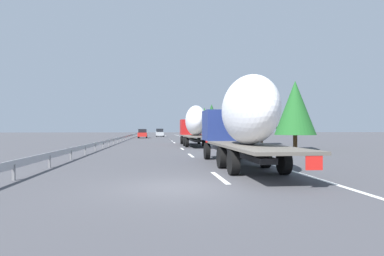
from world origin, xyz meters
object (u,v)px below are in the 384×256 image
Objects in this scene: truck_trailing at (242,118)px; road_sign at (198,128)px; car_red_compact at (143,134)px; car_white_van at (159,132)px; car_silver_hatch at (160,133)px; truck_lead at (194,124)px.

road_sign is at bearing -4.28° from truck_trailing.
car_red_compact is 34.41m from car_white_van.
car_white_van is (34.22, -3.58, -0.02)m from car_red_compact.
truck_trailing is at bearing -176.91° from car_silver_hatch.
truck_trailing is 64.30m from car_silver_hatch.
car_silver_hatch is at bearing 3.09° from truck_trailing.
road_sign reaches higher than car_white_van.
truck_trailing is 3.08× the size of car_white_van.
truck_lead is 66.83m from car_white_van.
truck_lead reaches higher than car_white_van.
truck_trailing reaches higher than car_silver_hatch.
truck_trailing is 4.23× the size of road_sign.
truck_lead is at bearing -175.46° from car_silver_hatch.
car_red_compact is at bearing 41.44° from road_sign.
truck_lead is 21.09m from road_sign.
car_red_compact is 15.57m from road_sign.
car_silver_hatch is at bearing -179.70° from car_white_van.
car_white_van is 46.36m from road_sign.
truck_trailing reaches higher than car_red_compact.
truck_lead is at bearing -176.92° from car_white_van.
car_white_van is 23.06m from car_silver_hatch.
road_sign is (-11.64, -10.28, 1.19)m from car_red_compact.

